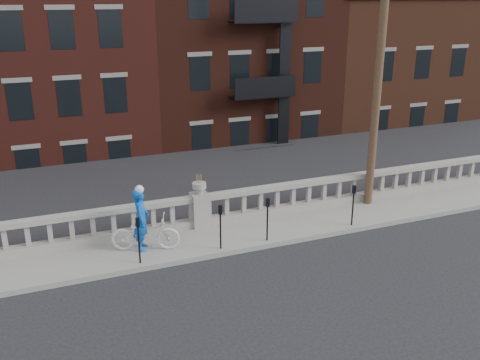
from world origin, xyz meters
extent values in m
plane|color=black|center=(0.00, 0.00, 0.00)|extent=(120.00, 120.00, 0.00)
cube|color=gray|center=(0.00, 3.00, 0.07)|extent=(32.00, 2.20, 0.15)
cube|color=gray|center=(0.00, 3.95, 0.28)|extent=(28.00, 0.34, 0.25)
cube|color=gray|center=(0.00, 3.95, 1.10)|extent=(28.00, 0.34, 0.16)
cube|color=gray|center=(0.00, 3.95, 0.70)|extent=(0.55, 0.55, 1.10)
cylinder|color=gray|center=(0.00, 3.95, 1.35)|extent=(0.24, 0.24, 0.20)
cylinder|color=gray|center=(0.00, 3.95, 1.53)|extent=(0.44, 0.44, 0.18)
cube|color=#605E59|center=(0.00, 4.30, -2.42)|extent=(36.00, 0.50, 5.15)
cube|color=black|center=(0.00, 25.95, -5.25)|extent=(80.00, 44.00, 0.50)
cube|color=#595651|center=(-2.00, 8.45, -3.00)|extent=(16.00, 7.00, 4.00)
cube|color=#595651|center=(22.00, 32.95, 4.00)|extent=(14.00, 14.00, 18.00)
cube|color=#4A1B15|center=(-4.00, 19.95, 2.00)|extent=(10.00, 14.00, 14.00)
cube|color=#38160F|center=(6.00, 19.95, 2.75)|extent=(10.00, 14.00, 15.50)
cube|color=#4B2516|center=(16.00, 19.95, 1.00)|extent=(10.00, 14.00, 12.00)
cylinder|color=#422D1E|center=(6.20, 3.60, 5.15)|extent=(0.28, 0.28, 10.00)
cylinder|color=black|center=(-2.34, 2.15, 0.70)|extent=(0.05, 0.05, 1.10)
cube|color=black|center=(-2.34, 2.15, 1.38)|extent=(0.10, 0.08, 0.26)
cube|color=black|center=(-2.34, 2.10, 1.42)|extent=(0.06, 0.01, 0.08)
cylinder|color=black|center=(0.05, 2.15, 0.70)|extent=(0.05, 0.05, 1.10)
cube|color=black|center=(0.05, 2.15, 1.38)|extent=(0.10, 0.08, 0.26)
cube|color=black|center=(0.05, 2.10, 1.42)|extent=(0.06, 0.01, 0.08)
cylinder|color=black|center=(1.55, 2.15, 0.70)|extent=(0.05, 0.05, 1.10)
cube|color=black|center=(1.55, 2.15, 1.38)|extent=(0.10, 0.08, 0.26)
cube|color=black|center=(1.55, 2.10, 1.42)|extent=(0.06, 0.01, 0.08)
cylinder|color=black|center=(4.57, 2.15, 0.70)|extent=(0.05, 0.05, 1.10)
cube|color=black|center=(4.57, 2.15, 1.38)|extent=(0.10, 0.08, 0.26)
cube|color=black|center=(4.57, 2.10, 1.42)|extent=(0.06, 0.01, 0.08)
imported|color=silver|center=(-1.99, 2.92, 0.67)|extent=(2.10, 1.30, 1.04)
imported|color=#0C50B9|center=(-2.07, 3.00, 1.09)|extent=(0.62, 0.78, 1.88)
camera|label=1|loc=(-4.73, -11.23, 7.25)|focal=40.00mm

